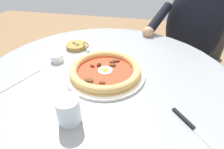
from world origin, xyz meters
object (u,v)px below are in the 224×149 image
Objects in this scene: pizza_on_plate at (106,71)px; water_glass at (69,112)px; cafe_chair_diner at (193,50)px; dining_table at (106,99)px; steak_knife at (190,124)px; diner_person at (185,54)px; fork_utensil at (22,80)px; ramekin_capers at (57,57)px; olive_pan at (76,46)px.

pizza_on_plate is 0.27m from water_glass.
water_glass is at bearing -29.68° from cafe_chair_diner.
steak_knife is (0.21, 0.31, 0.14)m from dining_table.
cafe_chair_diner is at bearing 144.27° from diner_person.
pizza_on_plate is 1.99× the size of steak_knife.
pizza_on_plate is 1.98× the size of fork_utensil.
diner_person reaches higher than pizza_on_plate.
cafe_chair_diner is (-0.11, 0.08, -0.02)m from diner_person.
dining_table is at bearing 168.99° from water_glass.
pizza_on_plate is at bearing 68.12° from dining_table.
water_glass is at bearing 31.31° from ramekin_capers.
dining_table is 3.23× the size of pizza_on_plate.
steak_knife is 0.67m from olive_pan.
ramekin_capers is 0.05× the size of diner_person.
ramekin_capers is 0.19m from fork_utensil.
dining_table is 0.32m from water_glass.
ramekin_capers reaches higher than dining_table.
ramekin_capers is at bearing -116.23° from steak_knife.
cafe_chair_diner is at bearing 135.14° from fork_utensil.
dining_table is 12.62× the size of water_glass.
ramekin_capers is at bearing -50.75° from diner_person.
cafe_chair_diner reaches higher than fork_utensil.
water_glass is 0.10× the size of cafe_chair_diner.
water_glass is 1.05m from diner_person.
diner_person reaches higher than fork_utensil.
diner_person is (-0.89, 0.49, -0.23)m from water_glass.
pizza_on_plate reaches higher than ramekin_capers.
dining_table is at bearing -111.88° from pizza_on_plate.
water_glass reaches higher than dining_table.
olive_pan is 0.93m from cafe_chair_diner.
water_glass is 0.38m from ramekin_capers.
pizza_on_plate reaches higher than steak_knife.
olive_pan is at bearing -135.68° from pizza_on_plate.
diner_person is 0.14m from cafe_chair_diner.
diner_person reaches higher than water_glass.
cafe_chair_diner reaches higher than steak_knife.
olive_pan reaches higher than pizza_on_plate.
water_glass is (0.26, -0.05, 0.02)m from pizza_on_plate.
water_glass is 0.65× the size of olive_pan.
pizza_on_plate is 0.26m from ramekin_capers.
diner_person is (-0.74, 0.77, -0.19)m from fork_utensil.
cafe_chair_diner reaches higher than ramekin_capers.
olive_pan is 0.80m from diner_person.
olive_pan reaches higher than dining_table.
steak_knife is at bearing 50.79° from olive_pan.
water_glass is 0.51× the size of steak_knife.
olive_pan reaches higher than fork_utensil.
ramekin_capers reaches higher than steak_knife.
steak_knife is (0.21, 0.31, -0.02)m from pizza_on_plate.
cafe_chair_diner is (-1.00, 0.57, -0.25)m from water_glass.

